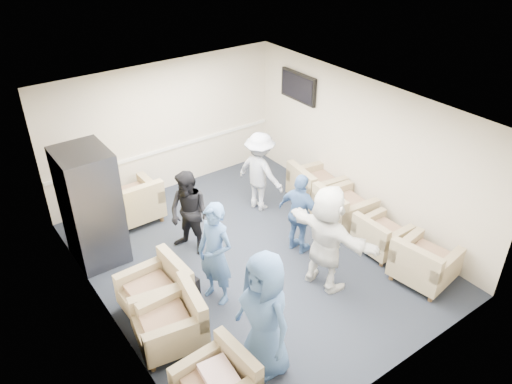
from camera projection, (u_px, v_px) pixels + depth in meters
floor at (252, 257)px, 8.63m from camera, size 6.00×6.00×0.00m
ceiling at (251, 111)px, 7.22m from camera, size 6.00×6.00×0.00m
back_wall at (165, 128)px, 10.00m from camera, size 5.00×0.02×2.70m
front_wall at (400, 298)px, 5.85m from camera, size 5.00×0.02×2.70m
left_wall at (100, 247)px, 6.67m from camera, size 0.02×6.00×2.70m
right_wall at (362, 150)px, 9.18m from camera, size 0.02×6.00×2.70m
chair_rail at (168, 149)px, 10.22m from camera, size 4.98×0.04×0.06m
tv at (298, 87)px, 10.03m from camera, size 0.10×1.00×0.58m
armchair_left_mid at (173, 322)px, 6.86m from camera, size 1.02×1.02×0.71m
armchair_left_far at (159, 292)px, 7.37m from camera, size 0.90×0.90×0.70m
armchair_right_near at (423, 265)px, 7.93m from camera, size 0.98×0.98×0.69m
armchair_right_midnear at (380, 237)px, 8.63m from camera, size 0.77×0.77×0.62m
armchair_right_midfar at (342, 210)px, 9.25m from camera, size 0.96×0.96×0.71m
armchair_right_far at (314, 187)px, 9.96m from camera, size 1.01×1.01×0.71m
armchair_corner at (134, 203)px, 9.41m from camera, size 0.94×0.94×0.75m
vending_machine at (91, 206)px, 8.16m from camera, size 0.82×0.96×2.02m
backpack at (189, 288)px, 7.58m from camera, size 0.33×0.26×0.50m
pillow at (219, 376)px, 5.92m from camera, size 0.41×0.51×0.14m
person_front_left at (265, 315)px, 6.20m from camera, size 0.62×0.92×1.84m
person_mid_left at (215, 254)px, 7.35m from camera, size 0.57×0.71×1.69m
person_back_left at (189, 214)px, 8.41m from camera, size 0.82×0.91×1.54m
person_back_right at (260, 172)px, 9.58m from camera, size 0.84×1.15×1.60m
person_mid_right at (300, 214)px, 8.43m from camera, size 0.57×0.94×1.50m
person_front_right at (327, 238)px, 7.61m from camera, size 0.80×1.72×1.79m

